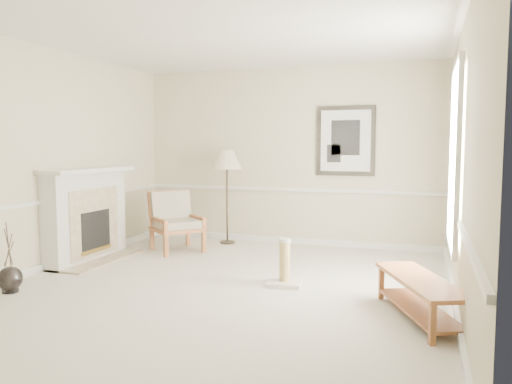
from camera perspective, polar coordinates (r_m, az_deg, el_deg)
ground at (r=5.88m, az=-3.62°, el=-10.68°), size 5.50×5.50×0.00m
room at (r=5.68m, az=-2.14°, el=7.79°), size 5.04×5.54×2.92m
fireplace at (r=7.44m, az=-18.74°, el=-2.55°), size 0.64×1.64×1.31m
floor_vase at (r=6.22m, az=-26.30°, el=-8.95°), size 0.27×0.27×0.79m
armchair at (r=7.86m, az=-9.28°, el=-3.01°), size 1.01×1.00×0.92m
floor_lamp at (r=8.24m, az=-3.34°, el=3.40°), size 0.64×0.64×1.55m
bench at (r=4.99m, az=18.22°, el=-10.76°), size 0.92×1.41×0.39m
scratching_post at (r=5.89m, az=3.29°, el=-8.94°), size 0.43×0.43×0.55m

